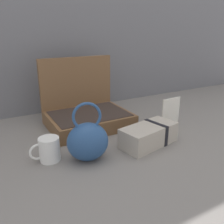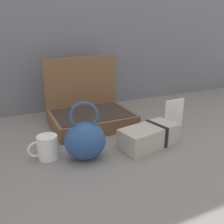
% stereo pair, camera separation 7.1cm
% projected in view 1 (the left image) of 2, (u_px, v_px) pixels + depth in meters
% --- Properties ---
extents(ground_plane, '(6.00, 6.00, 0.00)m').
position_uv_depth(ground_plane, '(113.00, 139.00, 1.15)').
color(ground_plane, slate).
extents(open_suitcase, '(0.42, 0.33, 0.35)m').
position_uv_depth(open_suitcase, '(86.00, 111.00, 1.31)').
color(open_suitcase, brown).
rests_on(open_suitcase, ground_plane).
extents(teal_pouch_handbag, '(0.19, 0.16, 0.24)m').
position_uv_depth(teal_pouch_handbag, '(88.00, 141.00, 0.95)').
color(teal_pouch_handbag, '#284C7F').
rests_on(teal_pouch_handbag, ground_plane).
extents(cream_toiletry_bag, '(0.29, 0.18, 0.10)m').
position_uv_depth(cream_toiletry_bag, '(149.00, 135.00, 1.09)').
color(cream_toiletry_bag, '#B2A899').
rests_on(cream_toiletry_bag, ground_plane).
extents(coffee_mug, '(0.12, 0.08, 0.10)m').
position_uv_depth(coffee_mug, '(49.00, 149.00, 0.95)').
color(coffee_mug, white).
rests_on(coffee_mug, ground_plane).
extents(info_card_left, '(0.12, 0.02, 0.16)m').
position_uv_depth(info_card_left, '(171.00, 113.00, 1.27)').
color(info_card_left, white).
rests_on(info_card_left, ground_plane).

